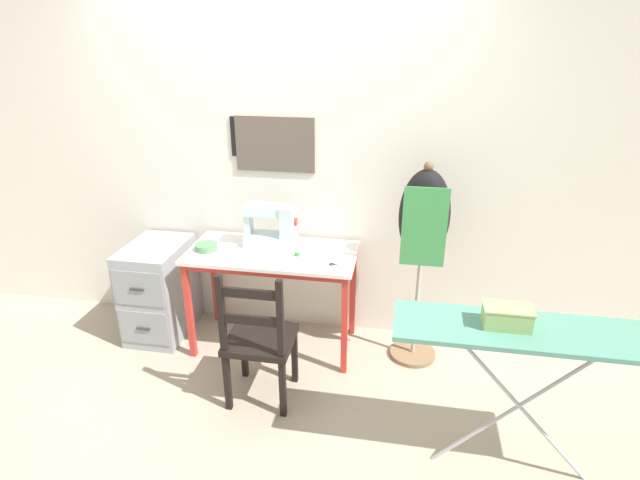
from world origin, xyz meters
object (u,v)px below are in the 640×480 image
Objects in this scene: sewing_machine at (273,227)px; fabric_bowl at (206,247)px; filing_cabinet at (160,290)px; storage_box at (507,317)px; thread_spool_near_machine at (298,253)px; ironing_board at (532,338)px; scissors at (335,265)px; wooden_chair at (259,341)px; dress_form at (423,227)px.

fabric_bowl is (-0.44, -0.15, -0.12)m from sewing_machine.
filing_cabinet is 2.49m from storage_box.
sewing_machine is 8.38× the size of thread_spool_near_machine.
sewing_machine reaches higher than ironing_board.
fabric_bowl is at bearing -9.26° from filing_cabinet.
ironing_board reaches higher than fabric_bowl.
filing_cabinet is at bearing 173.29° from scissors.
ironing_board is (1.30, -0.85, 0.05)m from thread_spool_near_machine.
sewing_machine is 0.40× the size of wooden_chair.
scissors is 0.61m from dress_form.
dress_form is at bearing -4.00° from sewing_machine.
dress_form reaches higher than sewing_machine.
fabric_bowl reaches higher than scissors.
wooden_chair is at bearing -131.47° from scissors.
sewing_machine reaches higher than filing_cabinet.
storage_box reaches higher than fabric_bowl.
filing_cabinet is 1.98m from dress_form.
ironing_board is at bearing -3.35° from storage_box.
fabric_bowl is at bearing -161.27° from sewing_machine.
ironing_board is (1.04, -0.76, 0.07)m from scissors.
storage_box is (0.91, -0.75, 0.17)m from scissors.
fabric_bowl is 1.46m from dress_form.
scissors is 0.13× the size of wooden_chair.
fabric_bowl is 0.69× the size of storage_box.
sewing_machine reaches higher than scissors.
filing_cabinet is at bearing 158.05° from storage_box.
sewing_machine reaches higher than wooden_chair.
sewing_machine is 1.02m from filing_cabinet.
ironing_board is at bearing -33.41° from sewing_machine.
thread_spool_near_machine is (0.64, 0.01, -0.01)m from fabric_bowl.
wooden_chair is 0.71× the size of ironing_board.
scissors is 1.19m from storage_box.
filing_cabinet is 2.59m from ironing_board.
wooden_chair is (-0.12, -0.54, -0.34)m from thread_spool_near_machine.
ironing_board is (1.43, -0.31, 0.40)m from wooden_chair.
wooden_chair is at bearing -45.93° from fabric_bowl.
wooden_chair is at bearing -146.84° from dress_form.
storage_box is at bearing 176.65° from ironing_board.
fabric_bowl is 0.82m from wooden_chair.
sewing_machine is 1.01m from dress_form.
storage_box reaches higher than wooden_chair.
scissors is at bearing 143.87° from ironing_board.
dress_form is at bearing 16.99° from scissors.
scissors is 0.29m from thread_spool_near_machine.
ironing_board reaches higher than thread_spool_near_machine.
sewing_machine reaches higher than fabric_bowl.
fabric_bowl is 2.12m from ironing_board.
scissors is 0.10× the size of ironing_board.
sewing_machine is 0.51× the size of filing_cabinet.
ironing_board is 0.16m from storage_box.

